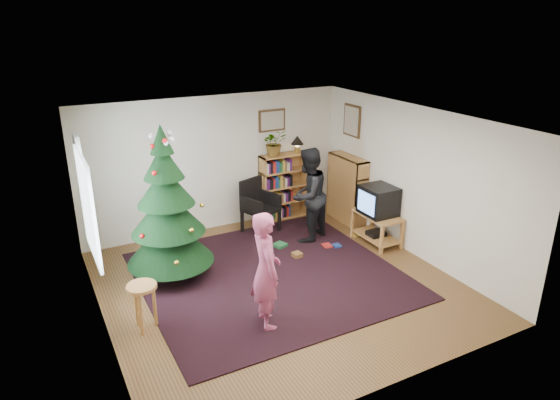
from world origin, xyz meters
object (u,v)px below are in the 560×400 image
person_by_chair (308,195)px  table_lamp (297,141)px  christmas_tree (168,216)px  tv_stand (377,226)px  crt_tv (378,200)px  stool (142,295)px  bookshelf_back (284,185)px  picture_right (352,121)px  potted_plant (274,143)px  person_standing (266,270)px  picture_back (272,120)px  armchair (258,203)px  bookshelf_right (347,188)px

person_by_chair → table_lamp: person_by_chair is taller
christmas_tree → tv_stand: (3.56, -0.52, -0.67)m
crt_tv → stool: bearing=-170.8°
bookshelf_back → stool: size_ratio=2.04×
crt_tv → table_lamp: (-0.59, 1.83, 0.72)m
picture_right → tv_stand: bearing=-101.6°
potted_plant → person_standing: bearing=-118.9°
bookshelf_back → person_standing: bearing=-121.6°
stool → person_standing: size_ratio=0.40×
picture_right → christmas_tree: 4.00m
tv_stand → crt_tv: 0.48m
crt_tv → potted_plant: bearing=120.7°
potted_plant → christmas_tree: bearing=-152.1°
picture_right → picture_back: bearing=151.3°
christmas_tree → table_lamp: christmas_tree is taller
picture_right → crt_tv: picture_right is taller
picture_back → armchair: 1.59m
picture_back → stool: bearing=-140.3°
crt_tv → bookshelf_back: bearing=115.9°
picture_back → bookshelf_back: picture_back is taller
stool → christmas_tree: bearing=59.7°
person_standing → potted_plant: size_ratio=3.14×
bookshelf_right → tv_stand: bookshelf_right is taller
table_lamp → person_by_chair: bearing=-110.4°
stool → person_standing: 1.60m
stool → potted_plant: (3.18, 2.52, 1.06)m
stool → person_standing: bearing=-24.0°
christmas_tree → armchair: christmas_tree is taller
table_lamp → armchair: bearing=-160.8°
picture_back → potted_plant: picture_back is taller
picture_right → christmas_tree: size_ratio=0.25×
tv_stand → armchair: 2.20m
person_by_chair → potted_plant: bearing=-112.8°
bookshelf_back → armchair: bookshelf_back is taller
armchair → table_lamp: table_lamp is taller
bookshelf_back → tv_stand: bearing=-64.1°
armchair → person_by_chair: bearing=-72.9°
bookshelf_right → table_lamp: (-0.71, 0.72, 0.86)m
crt_tv → table_lamp: 2.05m
bookshelf_back → bookshelf_right: (1.01, -0.72, 0.00)m
stool → tv_stand: bearing=9.2°
table_lamp → potted_plant: bearing=180.0°
table_lamp → person_standing: bearing=-125.4°
picture_back → potted_plant: 0.42m
person_standing → christmas_tree: bearing=30.1°
crt_tv → stool: (-4.27, -0.69, -0.31)m
bookshelf_right → table_lamp: 1.33m
bookshelf_back → picture_right: bearing=-27.2°
bookshelf_right → stool: bookshelf_right is taller
christmas_tree → person_by_chair: (2.54, 0.16, -0.15)m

